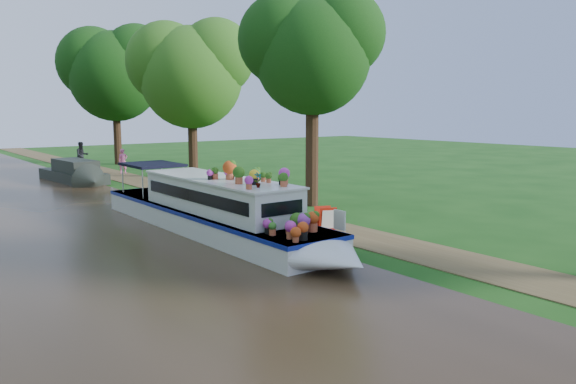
{
  "coord_description": "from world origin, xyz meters",
  "views": [
    {
      "loc": [
        -11.41,
        -15.25,
        4.07
      ],
      "look_at": [
        0.05,
        -0.24,
        1.3
      ],
      "focal_mm": 35.0,
      "sensor_mm": 36.0,
      "label": 1
    }
  ],
  "objects_px": {
    "pedestrian_pink": "(123,161)",
    "pedestrian_dark": "(82,155)",
    "sandwich_board": "(326,222)",
    "plant_boat": "(219,209)",
    "second_boat": "(75,173)"
  },
  "relations": [
    {
      "from": "pedestrian_pink",
      "to": "pedestrian_dark",
      "type": "bearing_deg",
      "value": 114.05
    },
    {
      "from": "sandwich_board",
      "to": "pedestrian_pink",
      "type": "relative_size",
      "value": 0.57
    },
    {
      "from": "plant_boat",
      "to": "pedestrian_dark",
      "type": "height_order",
      "value": "plant_boat"
    },
    {
      "from": "plant_boat",
      "to": "sandwich_board",
      "type": "distance_m",
      "value": 3.52
    },
    {
      "from": "plant_boat",
      "to": "pedestrian_dark",
      "type": "relative_size",
      "value": 7.31
    },
    {
      "from": "sandwich_board",
      "to": "pedestrian_dark",
      "type": "height_order",
      "value": "pedestrian_dark"
    },
    {
      "from": "sandwich_board",
      "to": "pedestrian_dark",
      "type": "bearing_deg",
      "value": 111.81
    },
    {
      "from": "plant_boat",
      "to": "sandwich_board",
      "type": "relative_size",
      "value": 15.01
    },
    {
      "from": "sandwich_board",
      "to": "pedestrian_dark",
      "type": "xyz_separation_m",
      "value": [
        0.22,
        25.84,
        0.52
      ]
    },
    {
      "from": "second_boat",
      "to": "plant_boat",
      "type": "bearing_deg",
      "value": -95.84
    },
    {
      "from": "pedestrian_pink",
      "to": "pedestrian_dark",
      "type": "relative_size",
      "value": 0.85
    },
    {
      "from": "pedestrian_dark",
      "to": "pedestrian_pink",
      "type": "bearing_deg",
      "value": -76.29
    },
    {
      "from": "sandwich_board",
      "to": "pedestrian_pink",
      "type": "distance_m",
      "value": 21.27
    },
    {
      "from": "pedestrian_dark",
      "to": "sandwich_board",
      "type": "bearing_deg",
      "value": -90.68
    },
    {
      "from": "plant_boat",
      "to": "pedestrian_pink",
      "type": "distance_m",
      "value": 19.57
    }
  ]
}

